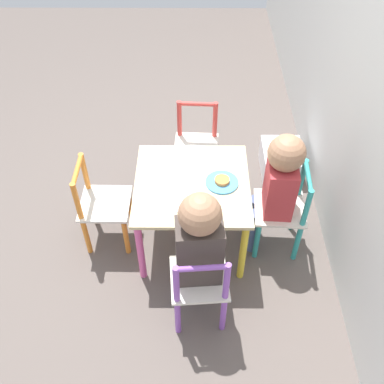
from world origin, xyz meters
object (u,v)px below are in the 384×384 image
object	(u,v)px
plate_back	(222,182)
child_back	(277,183)
kids_table	(192,192)
chair_orange	(102,206)
child_right	(199,245)
storage_bin	(281,160)
chair_teal	(283,211)
plate_right	(192,204)
chair_purple	(199,285)
chair_red	(196,147)

from	to	relation	value
plate_back	child_back	bearing A→B (deg)	84.75
kids_table	child_back	world-z (taller)	child_back
plate_back	chair_orange	bearing A→B (deg)	-90.43
child_right	storage_bin	distance (m)	1.20
chair_teal	plate_right	bearing A→B (deg)	-72.41
plate_back	storage_bin	xyz separation A→B (m)	(-0.57, 0.42, -0.36)
chair_teal	plate_back	xyz separation A→B (m)	(-0.03, -0.33, 0.19)
chair_purple	chair_orange	bearing A→B (deg)	-47.46
chair_orange	child_right	size ratio (longest dim) A/B	0.67
child_right	chair_red	bearing A→B (deg)	-93.84
chair_purple	plate_right	xyz separation A→B (m)	(-0.33, -0.04, 0.19)
chair_orange	plate_back	world-z (taller)	chair_orange
chair_orange	chair_red	bearing A→B (deg)	-46.15
kids_table	storage_bin	world-z (taller)	kids_table
chair_teal	child_back	size ratio (longest dim) A/B	0.71
chair_purple	plate_back	world-z (taller)	chair_purple
chair_red	child_right	bearing A→B (deg)	-86.63
chair_teal	child_back	world-z (taller)	child_back
chair_orange	plate_back	distance (m)	0.66
child_back	plate_back	bearing A→B (deg)	-91.87
chair_orange	child_back	xyz separation A→B (m)	(0.03, 0.90, 0.20)
chair_purple	child_right	distance (m)	0.23
chair_orange	plate_right	distance (m)	0.54
chair_red	child_right	xyz separation A→B (m)	(0.90, 0.01, 0.22)
chair_purple	chair_red	bearing A→B (deg)	-93.61
child_back	child_right	distance (m)	0.55
plate_back	plate_right	size ratio (longest dim) A/B	0.99
storage_bin	chair_orange	bearing A→B (deg)	-61.98
chair_red	plate_right	bearing A→B (deg)	-89.32
child_right	plate_back	size ratio (longest dim) A/B	4.78
kids_table	child_right	world-z (taller)	child_right
child_back	plate_right	size ratio (longest dim) A/B	4.48
chair_teal	child_right	world-z (taller)	child_right
plate_back	plate_right	distance (m)	0.21
kids_table	chair_teal	xyz separation A→B (m)	(0.03, 0.48, -0.11)
chair_purple	plate_right	size ratio (longest dim) A/B	3.16
chair_teal	chair_red	distance (m)	0.68
kids_table	chair_red	distance (m)	0.49
chair_purple	plate_back	distance (m)	0.53
kids_table	plate_right	bearing A→B (deg)	0.00
chair_red	storage_bin	xyz separation A→B (m)	(-0.09, 0.55, -0.18)
chair_red	plate_back	bearing A→B (deg)	-72.44
chair_orange	child_back	world-z (taller)	child_back
kids_table	plate_right	distance (m)	0.17
kids_table	child_right	distance (m)	0.44
chair_red	chair_purple	bearing A→B (deg)	-86.39
chair_purple	storage_bin	size ratio (longest dim) A/B	1.75
chair_red	storage_bin	size ratio (longest dim) A/B	1.75
plate_right	storage_bin	size ratio (longest dim) A/B	0.56
chair_orange	plate_back	bearing A→B (deg)	-89.87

